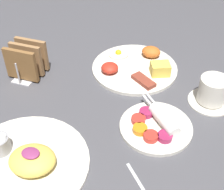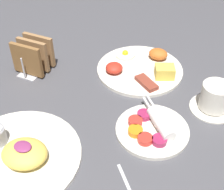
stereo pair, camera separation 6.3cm
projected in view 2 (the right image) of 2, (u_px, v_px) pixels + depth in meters
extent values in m
plane|color=#47474C|center=(80.00, 105.00, 0.84)|extent=(3.00, 3.00, 0.00)
cylinder|color=silver|center=(140.00, 70.00, 0.96)|extent=(0.26, 0.26, 0.01)
cube|color=#E5C64C|center=(165.00, 72.00, 0.92)|extent=(0.07, 0.06, 0.04)
ellipsoid|color=#C66023|center=(158.00, 54.00, 0.99)|extent=(0.06, 0.05, 0.03)
cylinder|color=#F4EACC|center=(125.00, 55.00, 1.01)|extent=(0.06, 0.06, 0.01)
sphere|color=yellow|center=(125.00, 53.00, 1.01)|extent=(0.02, 0.02, 0.02)
ellipsoid|color=red|center=(114.00, 68.00, 0.94)|extent=(0.05, 0.05, 0.03)
cube|color=brown|center=(146.00, 83.00, 0.90)|extent=(0.08, 0.07, 0.01)
cylinder|color=silver|center=(152.00, 130.00, 0.77)|extent=(0.18, 0.18, 0.01)
cylinder|color=#99234C|center=(144.00, 115.00, 0.79)|extent=(0.04, 0.04, 0.01)
cylinder|color=red|center=(135.00, 121.00, 0.77)|extent=(0.04, 0.04, 0.01)
cylinder|color=orange|center=(135.00, 131.00, 0.75)|extent=(0.04, 0.04, 0.01)
cylinder|color=red|center=(145.00, 139.00, 0.73)|extent=(0.04, 0.04, 0.01)
cylinder|color=#99234C|center=(159.00, 140.00, 0.73)|extent=(0.04, 0.04, 0.01)
cylinder|color=white|center=(161.00, 122.00, 0.76)|extent=(0.09, 0.09, 0.03)
cube|color=silver|center=(147.00, 103.00, 0.81)|extent=(0.04, 0.04, 0.00)
cube|color=silver|center=(151.00, 102.00, 0.82)|extent=(0.04, 0.04, 0.00)
cylinder|color=silver|center=(17.00, 157.00, 0.71)|extent=(0.29, 0.29, 0.01)
ellipsoid|color=#EAC651|center=(25.00, 153.00, 0.68)|extent=(0.11, 0.10, 0.04)
ellipsoid|color=#8C3366|center=(23.00, 146.00, 0.67)|extent=(0.04, 0.03, 0.01)
cube|color=#B7B7BC|center=(36.00, 68.00, 0.97)|extent=(0.06, 0.12, 0.01)
cube|color=brown|center=(27.00, 60.00, 0.92)|extent=(0.10, 0.01, 0.10)
cube|color=#956C43|center=(33.00, 55.00, 0.94)|extent=(0.10, 0.01, 0.10)
cube|color=olive|center=(39.00, 49.00, 0.96)|extent=(0.10, 0.01, 0.10)
cylinder|color=#B7B7BC|center=(23.00, 68.00, 0.91)|extent=(0.01, 0.01, 0.07)
cylinder|color=#B7B7BC|center=(44.00, 50.00, 0.99)|extent=(0.01, 0.01, 0.07)
cylinder|color=silver|center=(212.00, 107.00, 0.83)|extent=(0.12, 0.12, 0.01)
cylinder|color=silver|center=(215.00, 96.00, 0.81)|extent=(0.08, 0.08, 0.07)
cylinder|color=#381E0F|center=(218.00, 87.00, 0.79)|extent=(0.06, 0.06, 0.01)
cube|color=silver|center=(127.00, 184.00, 0.65)|extent=(0.08, 0.08, 0.00)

